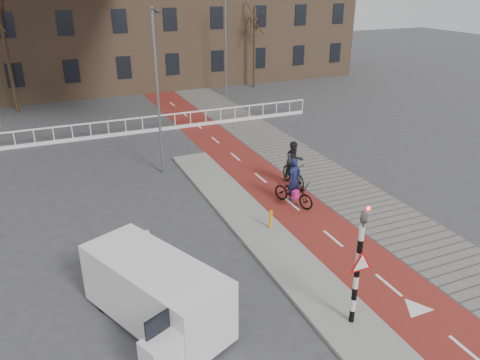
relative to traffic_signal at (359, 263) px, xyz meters
name	(u,v)px	position (x,y,z in m)	size (l,w,h in m)	color
ground	(328,279)	(0.60, 2.02, -1.99)	(120.00, 120.00, 0.00)	#38383A
bike_lane	(243,163)	(2.10, 12.02, -1.98)	(2.50, 60.00, 0.01)	maroon
sidewalk	(292,156)	(4.90, 12.02, -1.98)	(3.00, 60.00, 0.01)	slate
curb_island	(254,224)	(-0.10, 6.02, -1.93)	(1.80, 16.00, 0.12)	gray
traffic_signal	(359,263)	(0.00, 0.00, 0.00)	(0.80, 0.80, 3.68)	black
bollard	(271,219)	(0.29, 5.41, -1.51)	(0.12, 0.12, 0.72)	orange
cyclist_near	(294,189)	(2.14, 6.99, -1.30)	(1.37, 2.05, 2.02)	black
cyclist_far	(294,168)	(3.05, 8.65, -1.12)	(0.90, 1.96, 2.07)	black
van	(156,291)	(-4.75, 2.22, -1.00)	(3.38, 4.69, 1.87)	white
railing	(91,134)	(-4.40, 19.02, -1.68)	(28.00, 0.10, 0.99)	silver
tree_mid	(7,54)	(-8.32, 27.14, 1.94)	(0.25, 0.25, 7.86)	#322016
tree_right	(254,48)	(10.08, 27.90, 1.23)	(0.22, 0.22, 6.43)	#322016
streetlight_near	(158,95)	(-1.90, 12.45, 1.75)	(0.12, 0.12, 7.49)	slate
streetlight_right	(226,46)	(6.97, 26.48, 1.77)	(0.12, 0.12, 7.52)	slate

